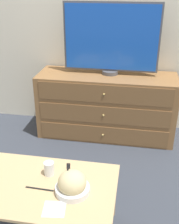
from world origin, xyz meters
TOP-DOWN VIEW (x-y plane):
  - ground_plane at (0.00, 0.00)m, footprint 12.00×12.00m
  - wall_back at (0.00, 0.03)m, footprint 12.00×0.05m
  - dresser at (0.07, -0.29)m, footprint 1.55×0.53m
  - tv at (0.09, -0.23)m, footprint 1.02×0.18m
  - coffee_table at (-0.16, -1.84)m, footprint 0.96×0.63m
  - takeout_bowl at (0.03, -1.87)m, footprint 0.22×0.22m
  - drink_cup at (-0.17, -1.72)m, footprint 0.07×0.07m
  - napkin at (-0.04, -2.04)m, footprint 0.15×0.15m
  - knife at (-0.19, -1.88)m, footprint 0.19×0.02m

SIDE VIEW (x-z plane):
  - ground_plane at x=0.00m, z-range 0.00..0.00m
  - dresser at x=0.07m, z-range 0.00..0.74m
  - coffee_table at x=-0.16m, z-range 0.17..0.63m
  - napkin at x=-0.04m, z-range 0.46..0.47m
  - knife at x=-0.19m, z-range 0.46..0.47m
  - drink_cup at x=-0.17m, z-range 0.46..0.56m
  - takeout_bowl at x=0.03m, z-range 0.43..0.62m
  - tv at x=0.09m, z-range 0.74..1.51m
  - wall_back at x=0.00m, z-range 0.00..2.60m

